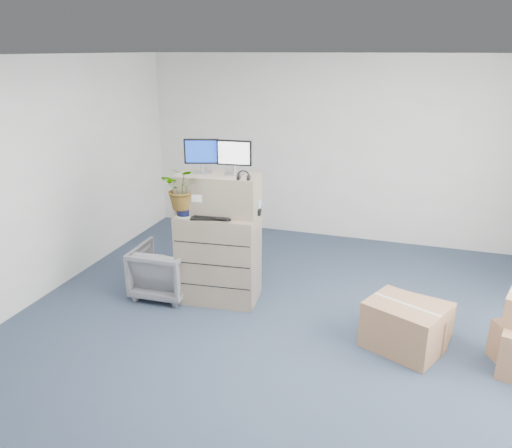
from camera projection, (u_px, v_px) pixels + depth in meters
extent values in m
plane|color=#2A364D|center=(272.00, 355.00, 4.93)|extent=(7.00, 7.00, 0.00)
cube|color=beige|center=(337.00, 149.00, 7.61)|extent=(6.00, 0.02, 2.80)
cube|color=gray|center=(219.00, 257.00, 5.88)|extent=(0.96, 0.64, 1.07)
cube|color=gray|center=(219.00, 194.00, 5.67)|extent=(0.95, 0.54, 0.46)
cube|color=#99999E|center=(202.00, 172.00, 5.65)|extent=(0.24, 0.20, 0.01)
cylinder|color=#99999E|center=(202.00, 168.00, 5.63)|extent=(0.03, 0.03, 0.09)
cube|color=black|center=(202.00, 151.00, 5.57)|extent=(0.38, 0.14, 0.28)
cube|color=navy|center=(201.00, 152.00, 5.55)|extent=(0.34, 0.11, 0.24)
cube|color=#99999E|center=(234.00, 174.00, 5.57)|extent=(0.22, 0.17, 0.01)
cylinder|color=#99999E|center=(234.00, 169.00, 5.55)|extent=(0.03, 0.03, 0.09)
cube|color=black|center=(234.00, 153.00, 5.49)|extent=(0.39, 0.06, 0.28)
cube|color=silver|center=(234.00, 153.00, 5.47)|extent=(0.35, 0.04, 0.24)
torus|color=black|center=(244.00, 176.00, 5.35)|extent=(0.14, 0.03, 0.14)
cube|color=black|center=(212.00, 217.00, 5.56)|extent=(0.49, 0.30, 0.02)
ellipsoid|color=silver|center=(244.00, 217.00, 5.55)|extent=(0.11, 0.07, 0.03)
cylinder|color=gray|center=(224.00, 203.00, 5.65)|extent=(0.08, 0.08, 0.28)
cube|color=silver|center=(213.00, 213.00, 5.72)|extent=(0.07, 0.06, 0.02)
cube|color=black|center=(212.00, 206.00, 5.70)|extent=(0.07, 0.04, 0.13)
cube|color=black|center=(252.00, 211.00, 5.71)|extent=(0.25, 0.21, 0.07)
cube|color=#43A6E6|center=(251.00, 204.00, 5.72)|extent=(0.25, 0.20, 0.09)
cylinder|color=#A8CBA3|center=(184.00, 215.00, 5.64)|extent=(0.20, 0.20, 0.02)
cylinder|color=black|center=(184.00, 209.00, 5.61)|extent=(0.17, 0.17, 0.13)
imported|color=#255B1A|center=(183.00, 193.00, 5.55)|extent=(0.45, 0.50, 0.38)
imported|color=#5E5D62|center=(164.00, 268.00, 6.04)|extent=(0.69, 0.65, 0.69)
cube|color=#8C6343|center=(404.00, 326.00, 4.96)|extent=(0.87, 0.79, 0.49)
cube|color=#8C6343|center=(422.00, 322.00, 5.16)|extent=(0.66, 0.62, 0.37)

